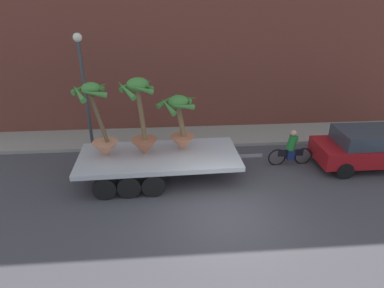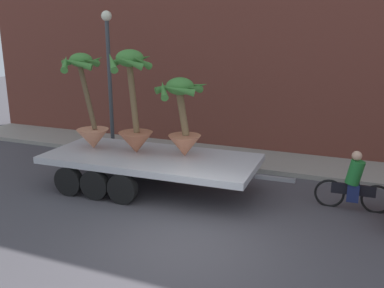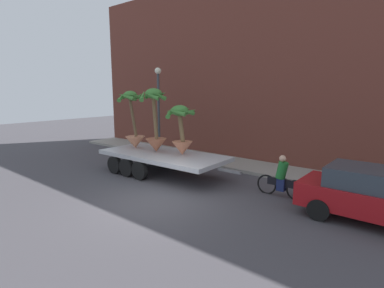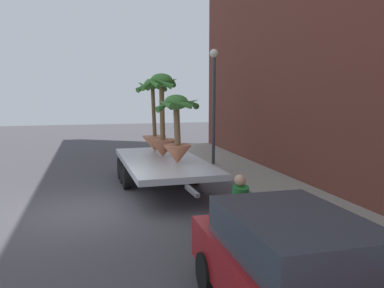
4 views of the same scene
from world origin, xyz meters
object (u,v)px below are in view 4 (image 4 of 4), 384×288
object	(u,v)px
parked_car	(298,273)
street_lamp	(214,92)
potted_palm_rear	(154,120)
flatbed_trailer	(161,164)
potted_palm_middle	(177,129)
cyclist	(240,214)
potted_palm_front	(162,119)

from	to	relation	value
parked_car	street_lamp	world-z (taller)	street_lamp
potted_palm_rear	parked_car	world-z (taller)	potted_palm_rear
flatbed_trailer	parked_car	size ratio (longest dim) A/B	1.60
flatbed_trailer	street_lamp	xyz separation A→B (m)	(-2.78, 2.75, 2.46)
potted_palm_middle	flatbed_trailer	bearing A→B (deg)	-163.11
potted_palm_rear	street_lamp	world-z (taller)	street_lamp
potted_palm_rear	cyclist	distance (m)	7.46
potted_palm_rear	parked_car	size ratio (longest dim) A/B	0.63
potted_palm_rear	parked_car	xyz separation A→B (m)	(10.29, 0.23, -1.34)
cyclist	parked_car	distance (m)	3.04
parked_car	street_lamp	xyz separation A→B (m)	(-11.30, 2.48, 2.40)
potted_palm_middle	potted_palm_front	world-z (taller)	potted_palm_front
potted_palm_rear	flatbed_trailer	bearing A→B (deg)	-1.47
potted_palm_front	street_lamp	bearing A→B (deg)	132.89
potted_palm_rear	parked_car	distance (m)	10.38
cyclist	street_lamp	bearing A→B (deg)	165.80
potted_palm_middle	potted_palm_rear	bearing A→B (deg)	-174.36
potted_palm_middle	street_lamp	size ratio (longest dim) A/B	0.44
potted_palm_rear	potted_palm_middle	bearing A→B (deg)	5.64
potted_palm_front	parked_car	bearing A→B (deg)	1.17
potted_palm_front	street_lamp	xyz separation A→B (m)	(-2.47, 2.66, 0.93)
potted_palm_middle	parked_car	size ratio (longest dim) A/B	0.50
potted_palm_middle	potted_palm_front	bearing A→B (deg)	-170.63
potted_palm_front	street_lamp	world-z (taller)	street_lamp
potted_palm_middle	street_lamp	world-z (taller)	street_lamp
potted_palm_middle	parked_car	distance (m)	7.55
parked_car	flatbed_trailer	bearing A→B (deg)	-178.13
potted_palm_rear	potted_palm_front	distance (m)	1.46
flatbed_trailer	potted_palm_middle	world-z (taller)	potted_palm_middle
cyclist	potted_palm_rear	bearing A→B (deg)	-175.20
potted_palm_rear	potted_palm_middle	size ratio (longest dim) A/B	1.28
potted_palm_front	cyclist	distance (m)	6.07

